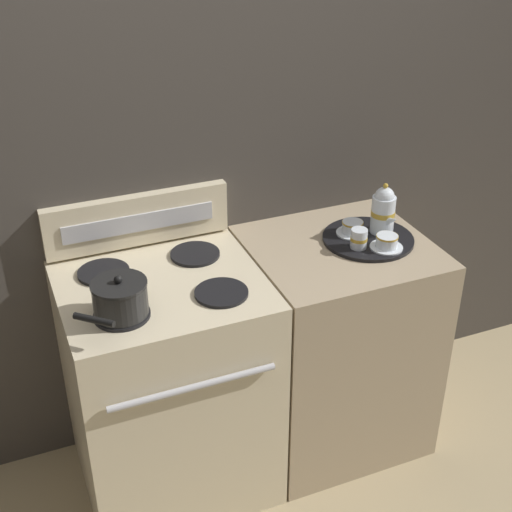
# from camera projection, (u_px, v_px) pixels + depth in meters

# --- Properties ---
(ground_plane) EXTENTS (6.00, 6.00, 0.00)m
(ground_plane) POSITION_uv_depth(u_px,v_px,m) (254.00, 449.00, 3.11)
(ground_plane) COLOR tan
(wall_back) EXTENTS (6.00, 0.05, 2.20)m
(wall_back) POSITION_uv_depth(u_px,v_px,m) (220.00, 188.00, 2.84)
(wall_back) COLOR #423D38
(wall_back) RESTS_ON ground
(stove) EXTENTS (0.73, 0.68, 0.95)m
(stove) POSITION_uv_depth(u_px,v_px,m) (169.00, 386.00, 2.76)
(stove) COLOR beige
(stove) RESTS_ON ground
(control_panel) EXTENTS (0.71, 0.05, 0.20)m
(control_panel) POSITION_uv_depth(u_px,v_px,m) (138.00, 220.00, 2.71)
(control_panel) COLOR beige
(control_panel) RESTS_ON stove
(side_counter) EXTENTS (0.70, 0.65, 0.94)m
(side_counter) POSITION_uv_depth(u_px,v_px,m) (334.00, 343.00, 2.99)
(side_counter) COLOR tan
(side_counter) RESTS_ON ground
(saucepan) EXTENTS (0.26, 0.26, 0.14)m
(saucepan) POSITION_uv_depth(u_px,v_px,m) (120.00, 298.00, 2.31)
(saucepan) COLOR black
(saucepan) RESTS_ON stove
(serving_tray) EXTENTS (0.36, 0.36, 0.01)m
(serving_tray) POSITION_uv_depth(u_px,v_px,m) (368.00, 239.00, 2.79)
(serving_tray) COLOR black
(serving_tray) RESTS_ON side_counter
(teapot) EXTENTS (0.10, 0.15, 0.21)m
(teapot) POSITION_uv_depth(u_px,v_px,m) (383.00, 210.00, 2.79)
(teapot) COLOR silver
(teapot) RESTS_ON serving_tray
(teacup_left) EXTENTS (0.13, 0.13, 0.05)m
(teacup_left) POSITION_uv_depth(u_px,v_px,m) (387.00, 242.00, 2.71)
(teacup_left) COLOR silver
(teacup_left) RESTS_ON serving_tray
(teacup_right) EXTENTS (0.13, 0.13, 0.05)m
(teacup_right) POSITION_uv_depth(u_px,v_px,m) (352.00, 228.00, 2.81)
(teacup_right) COLOR silver
(teacup_right) RESTS_ON serving_tray
(creamer_jug) EXTENTS (0.07, 0.07, 0.08)m
(creamer_jug) POSITION_uv_depth(u_px,v_px,m) (359.00, 239.00, 2.70)
(creamer_jug) COLOR silver
(creamer_jug) RESTS_ON serving_tray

